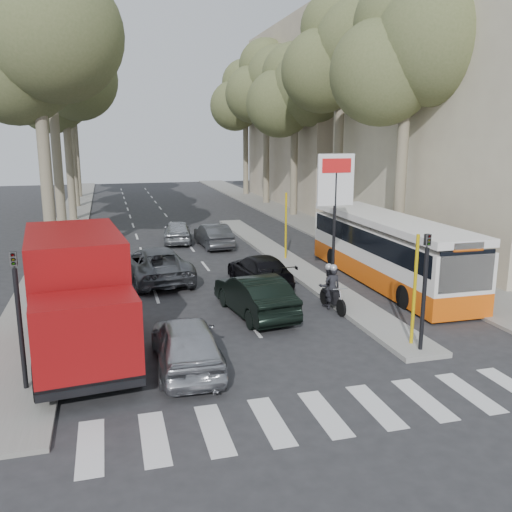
{
  "coord_description": "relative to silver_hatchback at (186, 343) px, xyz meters",
  "views": [
    {
      "loc": [
        -5.37,
        -14.59,
        6.31
      ],
      "look_at": [
        0.21,
        5.66,
        1.6
      ],
      "focal_mm": 38.0,
      "sensor_mm": 36.0,
      "label": 1
    }
  ],
  "objects": [
    {
      "name": "queue_car_d",
      "position": [
        3.88,
        16.13,
        -0.06
      ],
      "size": [
        1.68,
        4.19,
        1.35
      ],
      "primitive_type": "imported",
      "rotation": [
        0.0,
        0.0,
        3.2
      ],
      "color": "#45474C",
      "rests_on": "ground"
    },
    {
      "name": "pedestrian_far",
      "position": [
        12.41,
        14.0,
        0.23
      ],
      "size": [
        1.15,
        1.08,
        1.7
      ],
      "primitive_type": "imported",
      "rotation": [
        0.0,
        0.0,
        3.84
      ],
      "color": "brown",
      "rests_on": "sidewalk_right"
    },
    {
      "name": "queue_car_a",
      "position": [
        0.0,
        9.54,
        0.01
      ],
      "size": [
        3.14,
        5.67,
        1.5
      ],
      "primitive_type": "imported",
      "rotation": [
        0.0,
        0.0,
        3.26
      ],
      "color": "#54565C",
      "rests_on": "ground"
    },
    {
      "name": "tree_r_c",
      "position": [
        12.53,
        26.73,
        8.96
      ],
      "size": [
        7.4,
        7.2,
        13.32
      ],
      "color": "#6B604C",
      "rests_on": "ground"
    },
    {
      "name": "building_far",
      "position": [
        19.0,
        34.62,
        7.26
      ],
      "size": [
        11.0,
        20.0,
        16.0
      ],
      "primitive_type": "cube",
      "color": "#B7A88E",
      "rests_on": "ground"
    },
    {
      "name": "tree_l_b",
      "position": [
        -4.47,
        20.73,
        10.34
      ],
      "size": [
        7.4,
        7.2,
        14.88
      ],
      "color": "#6B604C",
      "rests_on": "ground"
    },
    {
      "name": "queue_car_c",
      "position": [
        2.06,
        17.95,
        -0.06
      ],
      "size": [
        2.03,
        4.14,
        1.36
      ],
      "primitive_type": "imported",
      "rotation": [
        0.0,
        0.0,
        3.03
      ],
      "color": "#A5A8AC",
      "rests_on": "ground"
    },
    {
      "name": "median_left",
      "position": [
        -4.5,
        28.62,
        -0.68
      ],
      "size": [
        2.4,
        64.0,
        0.12
      ],
      "primitive_type": "cube",
      "color": "gray",
      "rests_on": "ground"
    },
    {
      "name": "tree_l_e",
      "position": [
        -4.47,
        44.73,
        9.99
      ],
      "size": [
        7.4,
        7.2,
        14.49
      ],
      "color": "#6B604C",
      "rests_on": "ground"
    },
    {
      "name": "tree_l_d",
      "position": [
        -4.37,
        36.73,
        11.03
      ],
      "size": [
        7.4,
        7.2,
        15.66
      ],
      "color": "#6B604C",
      "rests_on": "ground"
    },
    {
      "name": "queue_car_b",
      "position": [
        4.25,
        7.62,
        -0.08
      ],
      "size": [
        2.16,
        4.66,
        1.32
      ],
      "primitive_type": "imported",
      "rotation": [
        0.0,
        0.0,
        3.21
      ],
      "color": "black",
      "rests_on": "ground"
    },
    {
      "name": "ground",
      "position": [
        3.5,
        0.62,
        -0.74
      ],
      "size": [
        120.0,
        120.0,
        0.0
      ],
      "primitive_type": "plane",
      "color": "#28282B",
      "rests_on": "ground"
    },
    {
      "name": "billboard",
      "position": [
        6.75,
        5.62,
        2.97
      ],
      "size": [
        1.5,
        12.1,
        5.6
      ],
      "color": "yellow",
      "rests_on": "ground"
    },
    {
      "name": "tree_l_c",
      "position": [
        -4.27,
        28.73,
        9.3
      ],
      "size": [
        7.4,
        7.2,
        13.71
      ],
      "color": "#6B604C",
      "rests_on": "ground"
    },
    {
      "name": "tree_r_e",
      "position": [
        12.73,
        42.73,
        9.65
      ],
      "size": [
        7.4,
        7.2,
        14.1
      ],
      "color": "#6B604C",
      "rests_on": "ground"
    },
    {
      "name": "building_near",
      "position": [
        19.0,
        12.62,
        8.26
      ],
      "size": [
        11.0,
        18.0,
        18.0
      ],
      "primitive_type": "cube",
      "color": "beige",
      "rests_on": "ground"
    },
    {
      "name": "traffic_island",
      "position": [
        6.75,
        11.62,
        -0.66
      ],
      "size": [
        1.5,
        26.0,
        0.16
      ],
      "primitive_type": "cube",
      "color": "gray",
      "rests_on": "ground"
    },
    {
      "name": "sidewalk_right",
      "position": [
        12.1,
        25.62,
        -0.68
      ],
      "size": [
        3.2,
        70.0,
        0.12
      ],
      "primitive_type": "cube",
      "color": "gray",
      "rests_on": "ground"
    },
    {
      "name": "tree_r_b",
      "position": [
        12.73,
        18.73,
        10.68
      ],
      "size": [
        7.4,
        7.2,
        15.27
      ],
      "color": "#6B604C",
      "rests_on": "ground"
    },
    {
      "name": "traffic_light_left",
      "position": [
        -4.1,
        -0.38,
        1.75
      ],
      "size": [
        0.16,
        0.41,
        3.6
      ],
      "color": "black",
      "rests_on": "ground"
    },
    {
      "name": "silver_hatchback",
      "position": [
        0.0,
        0.0,
        0.0
      ],
      "size": [
        1.82,
        4.36,
        1.47
      ],
      "primitive_type": "imported",
      "rotation": [
        0.0,
        0.0,
        3.12
      ],
      "color": "#ADAFB6",
      "rests_on": "ground"
    },
    {
      "name": "dark_hatchback",
      "position": [
        3.0,
        3.88,
        0.0
      ],
      "size": [
        2.15,
        4.66,
        1.48
      ],
      "primitive_type": "imported",
      "rotation": [
        0.0,
        0.0,
        3.27
      ],
      "color": "black",
      "rests_on": "ground"
    },
    {
      "name": "motorcycle",
      "position": [
        5.89,
        3.83,
        0.05
      ],
      "size": [
        0.74,
        2.04,
        1.73
      ],
      "rotation": [
        0.0,
        0.0,
        0.04
      ],
      "color": "black",
      "rests_on": "ground"
    },
    {
      "name": "city_bus",
      "position": [
        9.7,
        6.61,
        0.79
      ],
      "size": [
        2.51,
        11.04,
        2.9
      ],
      "rotation": [
        0.0,
        0.0,
        -0.01
      ],
      "color": "#E7570C",
      "rests_on": "ground"
    },
    {
      "name": "queue_car_e",
      "position": [
        -2.11,
        12.7,
        -0.15
      ],
      "size": [
        2.16,
        4.2,
        1.17
      ],
      "primitive_type": "imported",
      "rotation": [
        0.0,
        0.0,
        3.28
      ],
      "color": "black",
      "rests_on": "ground"
    },
    {
      "name": "pedestrian_near",
      "position": [
        11.33,
        4.83,
        0.35
      ],
      "size": [
        1.1,
        1.24,
        1.92
      ],
      "primitive_type": "imported",
      "rotation": [
        0.0,
        0.0,
        2.18
      ],
      "color": "#3D324C",
      "rests_on": "sidewalk_right"
    },
    {
      "name": "tree_l_a",
      "position": [
        -4.37,
        12.73,
        9.65
      ],
      "size": [
        7.4,
        7.2,
        14.1
      ],
      "color": "#6B604C",
      "rests_on": "ground"
    },
    {
      "name": "red_truck",
      "position": [
        -2.82,
        1.6,
        1.15
      ],
      "size": [
        3.18,
        6.92,
        3.57
      ],
      "rotation": [
        0.0,
        0.0,
        0.1
      ],
      "color": "black",
      "rests_on": "ground"
    },
    {
      "name": "traffic_light_island",
      "position": [
        6.75,
        -0.88,
        1.75
      ],
      "size": [
        0.16,
        0.41,
        3.6
      ],
      "color": "black",
      "rests_on": "ground"
    },
    {
      "name": "tree_r_a",
      "position": [
        12.63,
        10.73,
        9.65
      ],
      "size": [
        7.4,
        7.2,
        14.1
      ],
      "color": "#6B604C",
      "rests_on": "ground"
    },
    {
      "name": "tree_r_d",
      "position": [
        12.63,
        34.73,
        10.34
      ],
      "size": [
        7.4,
        7.2,
        14.88
      ],
      "color": "#6B604C",
      "rests_on": "ground"
    }
  ]
}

